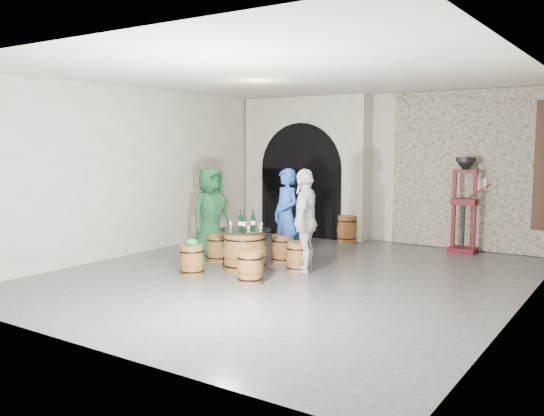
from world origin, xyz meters
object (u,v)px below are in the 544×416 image
Objects in this scene: barrel_stool_near_left at (192,260)px; corking_press at (464,197)px; person_green at (211,213)px; wine_bottle_right at (253,221)px; side_barrel at (347,229)px; barrel_stool_right at (298,257)px; wine_bottle_center at (244,222)px; barrel_table at (244,250)px; barrel_stool_far at (282,249)px; wine_bottle_left at (241,221)px; person_white at (305,221)px; barrel_stool_left at (218,248)px; barrel_stool_near_right at (250,267)px; person_blue at (286,215)px.

barrel_stool_near_left is 5.49m from corking_press.
person_green is 5.25× the size of wine_bottle_right.
barrel_stool_right is at bearing -78.44° from side_barrel.
barrel_stool_right is 0.27× the size of corking_press.
barrel_table is at bearing 121.57° from wine_bottle_center.
wine_bottle_left is at bearing -105.15° from barrel_stool_far.
person_green is 2.00m from person_white.
barrel_stool_left is at bearing 158.58° from barrel_table.
barrel_table is at bearing -117.13° from wine_bottle_right.
barrel_stool_far is 1.53× the size of wine_bottle_right.
person_green is at bearing -112.65° from side_barrel.
barrel_stool_left is 1.78m from barrel_stool_near_right.
barrel_stool_far is 1.12m from wine_bottle_center.
barrel_stool_near_right is 1.05m from wine_bottle_center.
barrel_stool_right is 0.98m from wine_bottle_right.
barrel_table reaches higher than barrel_stool_near_right.
barrel_stool_far is 0.29× the size of person_white.
person_blue is at bearing 79.98° from wine_bottle_center.
barrel_stool_left is at bearing -102.92° from person_white.
person_white is (1.42, 1.22, 0.62)m from barrel_stool_near_left.
wine_bottle_right is (0.05, 0.19, 0.00)m from wine_bottle_center.
wine_bottle_right is 0.56× the size of side_barrel.
barrel_stool_near_right is (1.47, -1.02, 0.00)m from barrel_stool_left.
person_green reaches higher than barrel_table.
wine_bottle_left is (1.02, -0.45, -0.02)m from person_green.
wine_bottle_left is 0.09m from wine_bottle_center.
person_blue is 5.20× the size of wine_bottle_center.
barrel_stool_near_left is (-0.49, -0.77, -0.10)m from barrel_table.
barrel_table is 1.81× the size of barrel_stool_near_left.
side_barrel is 0.31× the size of corking_press.
corking_press reaches higher than barrel_table.
barrel_stool_left is 1.11m from wine_bottle_right.
barrel_stool_near_right is at bearing -56.93° from wine_bottle_right.
barrel_stool_near_left is (-0.68, -1.67, 0.00)m from barrel_stool_far.
barrel_table is 0.92m from barrel_stool_near_left.
side_barrel is at bearing -13.53° from person_green.
wine_bottle_left is (-0.98, -0.47, -0.03)m from person_white.
barrel_stool_right is 0.29× the size of person_green.
wine_bottle_center is 1.00× the size of wine_bottle_right.
wine_bottle_left is (-0.06, -0.02, 0.48)m from barrel_table.
barrel_table reaches higher than barrel_stool_near_left.
barrel_stool_near_left is at bearing -72.02° from barrel_stool_left.
barrel_stool_left is at bearing -122.59° from person_blue.
barrel_stool_far is 1.00× the size of barrel_stool_near_right.
person_blue is 5.20× the size of wine_bottle_right.
person_green reaches higher than barrel_stool_near_left.
wine_bottle_center is at bearing -12.88° from wine_bottle_left.
barrel_stool_near_right is 1.53× the size of wine_bottle_right.
barrel_stool_left and barrel_stool_near_right have the same top height.
barrel_stool_right is at bearing -81.48° from person_green.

